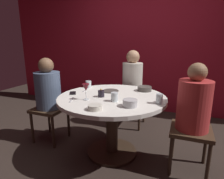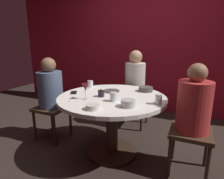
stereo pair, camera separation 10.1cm
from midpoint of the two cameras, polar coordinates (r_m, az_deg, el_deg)
ground_plane at (r=2.47m, az=1.23°, el=-18.34°), size 8.00×8.00×0.00m
back_wall at (r=3.76m, az=12.02°, el=13.42°), size 6.00×0.10×2.60m
dining_table at (r=2.22m, az=1.31°, el=-6.11°), size 1.24×1.24×0.72m
seated_diner_left at (r=2.65m, az=-17.02°, el=-0.13°), size 0.40×0.40×1.13m
seated_diner_back at (r=2.97m, az=7.87°, el=2.62°), size 0.40×0.40×1.21m
seated_diner_right at (r=2.03m, az=24.65°, el=-5.12°), size 0.40×0.40×1.14m
candle_holder at (r=2.15m, az=-1.96°, el=-1.20°), size 0.07×0.07×0.09m
wine_glass at (r=2.04m, az=-6.58°, el=0.49°), size 0.08×0.08×0.18m
dinner_plate at (r=2.38m, az=1.05°, el=-0.44°), size 0.20×0.20×0.01m
cell_phone at (r=2.35m, az=-10.23°, el=-0.91°), size 0.13×0.16×0.01m
bowl_serving_large at (r=1.83m, az=6.49°, el=-4.14°), size 0.14×0.14×0.07m
bowl_salad_center at (r=1.76m, az=-4.21°, el=-5.25°), size 0.13×0.13×0.05m
bowl_small_white at (r=2.43m, az=11.27°, el=0.13°), size 0.18×0.18×0.06m
cup_near_candle at (r=2.62m, az=-5.46°, el=1.69°), size 0.08×0.08×0.09m
cup_by_left_diner at (r=1.98m, az=1.93°, el=-2.24°), size 0.07×0.07×0.10m
cup_by_right_diner at (r=1.95m, az=15.25°, el=-2.87°), size 0.07×0.07×0.10m
fork_near_plate at (r=2.09m, az=-10.79°, el=-2.89°), size 0.08×0.17×0.01m
knife_near_plate at (r=2.47m, az=-6.38°, el=-0.07°), size 0.03×0.18×0.01m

